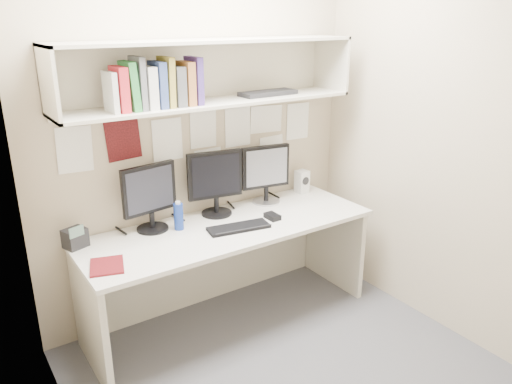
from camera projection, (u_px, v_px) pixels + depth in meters
floor at (284, 368)px, 3.08m from camera, size 2.40×2.00×0.01m
wall_back at (200, 132)px, 3.43m from camera, size 2.40×0.02×2.60m
wall_front at (452, 229)px, 1.87m from camera, size 2.40×0.02×2.60m
wall_left at (54, 214)px, 2.02m from camera, size 0.02×2.00×2.60m
wall_right at (434, 137)px, 3.28m from camera, size 0.02×2.00×2.60m
desk at (229, 273)px, 3.47m from camera, size 2.00×0.70×0.73m
overhead_hutch at (208, 71)px, 3.18m from camera, size 2.00×0.38×0.40m
pinned_papers at (201, 139)px, 3.44m from camera, size 1.92×0.01×0.48m
monitor_left at (150, 195)px, 3.20m from camera, size 0.38×0.21×0.44m
monitor_center at (215, 180)px, 3.45m from camera, size 0.39×0.21×0.46m
monitor_right at (266, 172)px, 3.68m from camera, size 0.37×0.21×0.43m
keyboard at (239, 228)px, 3.28m from camera, size 0.43×0.21×0.02m
mouse at (272, 216)px, 3.44m from camera, size 0.07×0.12×0.04m
speaker at (302, 182)px, 3.94m from camera, size 0.09×0.10×0.18m
blue_bottle at (179, 216)px, 3.25m from camera, size 0.06×0.06×0.20m
maroon_notebook at (107, 266)px, 2.79m from camera, size 0.24×0.27×0.01m
desk_phone at (75, 238)px, 3.01m from camera, size 0.16×0.15×0.15m
book_stack at (155, 85)px, 2.91m from camera, size 0.56×0.19×0.30m
hutch_tray at (268, 93)px, 3.42m from camera, size 0.41×0.17×0.03m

